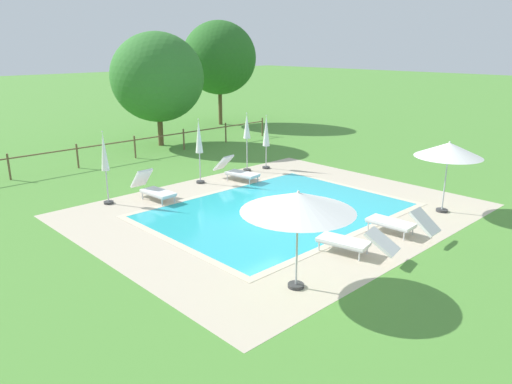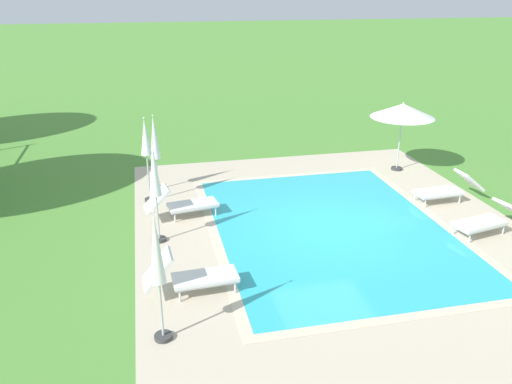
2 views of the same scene
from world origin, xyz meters
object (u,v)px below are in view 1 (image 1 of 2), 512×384
object	(u,v)px
patio_umbrella_open_foreground	(298,202)
patio_umbrella_closed_row_west	(247,131)
patio_umbrella_open_by_bench	(449,150)
sun_lounger_north_near_steps	(153,188)
patio_umbrella_closed_row_mid_west	(104,157)
tree_west_mid	(157,77)
tree_centre	(219,58)
patio_umbrella_closed_row_mid_east	(266,134)
sun_lounger_north_end	(400,223)
sun_lounger_north_mid	(354,242)
patio_umbrella_closed_row_centre	(199,141)
sun_lounger_north_far	(237,171)

from	to	relation	value
patio_umbrella_open_foreground	patio_umbrella_closed_row_west	distance (m)	10.31
patio_umbrella_open_by_bench	patio_umbrella_open_foreground	bearing A→B (deg)	-178.80
sun_lounger_north_near_steps	patio_umbrella_closed_row_mid_west	distance (m)	1.91
tree_west_mid	tree_centre	world-z (taller)	tree_centre
patio_umbrella_closed_row_mid_west	patio_umbrella_closed_row_mid_east	xyz separation A→B (m)	(7.20, -0.22, -0.10)
tree_centre	patio_umbrella_closed_row_mid_east	bearing A→B (deg)	-120.70
sun_lounger_north_end	tree_centre	size ratio (longest dim) A/B	0.31
sun_lounger_north_mid	patio_umbrella_closed_row_centre	distance (m)	8.20
sun_lounger_north_end	patio_umbrella_open_by_bench	size ratio (longest dim) A/B	0.89
sun_lounger_north_far	patio_umbrella_closed_row_mid_west	world-z (taller)	patio_umbrella_closed_row_mid_west
patio_umbrella_closed_row_centre	tree_centre	xyz separation A→B (m)	(9.74, 10.49, 2.62)
sun_lounger_north_far	patio_umbrella_closed_row_mid_east	bearing A→B (deg)	14.52
patio_umbrella_closed_row_west	patio_umbrella_closed_row_centre	bearing A→B (deg)	-176.90
sun_lounger_north_mid	sun_lounger_north_near_steps	bearing A→B (deg)	98.62
patio_umbrella_open_by_bench	sun_lounger_north_mid	bearing A→B (deg)	-179.69
sun_lounger_north_near_steps	patio_umbrella_closed_row_west	xyz separation A→B (m)	(4.99, 0.68, 1.31)
patio_umbrella_closed_row_mid_east	tree_centre	world-z (taller)	tree_centre
patio_umbrella_closed_row_mid_west	tree_west_mid	xyz separation A→B (m)	(6.74, 7.16, 1.90)
patio_umbrella_closed_row_mid_west	patio_umbrella_closed_row_mid_east	distance (m)	7.21
sun_lounger_north_mid	sun_lounger_north_end	world-z (taller)	sun_lounger_north_end
sun_lounger_north_near_steps	patio_umbrella_closed_row_west	bearing A→B (deg)	7.77
sun_lounger_north_end	tree_centre	xyz separation A→B (m)	(9.00, 18.58, 3.89)
patio_umbrella_closed_row_mid_east	patio_umbrella_closed_row_west	bearing A→B (deg)	163.98
patio_umbrella_closed_row_mid_east	tree_centre	size ratio (longest dim) A/B	0.35
sun_lounger_north_mid	patio_umbrella_open_by_bench	xyz separation A→B (m)	(4.80, 0.03, 1.63)
sun_lounger_north_far	patio_umbrella_open_by_bench	world-z (taller)	patio_umbrella_open_by_bench
sun_lounger_north_end	patio_umbrella_closed_row_centre	xyz separation A→B (m)	(-0.73, 8.09, 1.27)
patio_umbrella_closed_row_west	tree_centre	bearing A→B (deg)	55.28
tree_centre	sun_lounger_north_end	bearing A→B (deg)	-115.85
sun_lounger_north_mid	patio_umbrella_closed_row_centre	bearing A→B (deg)	80.81
patio_umbrella_open_foreground	patio_umbrella_closed_row_centre	size ratio (longest dim) A/B	0.99
patio_umbrella_closed_row_west	patio_umbrella_open_foreground	bearing A→B (deg)	-126.79
sun_lounger_north_mid	sun_lounger_north_end	distance (m)	2.03
sun_lounger_north_far	tree_centre	bearing A→B (deg)	52.82
sun_lounger_north_near_steps	tree_west_mid	size ratio (longest dim) A/B	0.33
patio_umbrella_closed_row_west	patio_umbrella_closed_row_mid_west	xyz separation A→B (m)	(-6.33, -0.04, -0.11)
sun_lounger_north_end	patio_umbrella_open_foreground	xyz separation A→B (m)	(-4.34, -0.03, 1.58)
sun_lounger_north_near_steps	tree_west_mid	world-z (taller)	tree_west_mid
sun_lounger_north_end	tree_west_mid	xyz separation A→B (m)	(2.25, 15.35, 3.12)
patio_umbrella_open_foreground	patio_umbrella_closed_row_centre	world-z (taller)	patio_umbrella_closed_row_centre
patio_umbrella_open_foreground	tree_west_mid	size ratio (longest dim) A/B	0.42
sun_lounger_north_end	sun_lounger_north_mid	bearing A→B (deg)	177.27
tree_centre	patio_umbrella_closed_row_mid_west	bearing A→B (deg)	-142.42
sun_lounger_north_mid	tree_west_mid	bearing A→B (deg)	74.35
patio_umbrella_closed_row_west	sun_lounger_north_end	bearing A→B (deg)	-102.54
tree_centre	patio_umbrella_closed_row_centre	bearing A→B (deg)	-132.87
sun_lounger_north_mid	tree_centre	bearing A→B (deg)	59.17
sun_lounger_north_mid	tree_west_mid	size ratio (longest dim) A/B	0.37
sun_lounger_north_far	tree_centre	world-z (taller)	tree_centre
sun_lounger_north_mid	patio_umbrella_open_by_bench	world-z (taller)	patio_umbrella_open_by_bench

